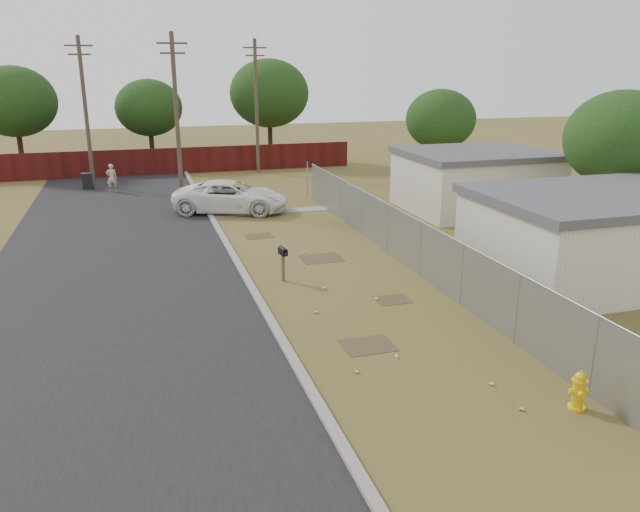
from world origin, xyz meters
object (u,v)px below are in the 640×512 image
object	(u,v)px
mailbox	(283,254)
fire_hydrant	(579,391)
pedestrian	(112,178)
trash_bin	(87,181)
pickup_truck	(231,197)

from	to	relation	value
mailbox	fire_hydrant	bearing A→B (deg)	-67.47
mailbox	pedestrian	bearing A→B (deg)	107.90
fire_hydrant	trash_bin	distance (m)	32.40
pickup_truck	trash_bin	world-z (taller)	pickup_truck
pedestrian	trash_bin	xyz separation A→B (m)	(-1.49, 1.34, -0.34)
mailbox	pedestrian	world-z (taller)	pedestrian
pedestrian	mailbox	bearing A→B (deg)	110.18
pickup_truck	pedestrian	world-z (taller)	pedestrian
fire_hydrant	trash_bin	world-z (taller)	trash_bin
pickup_truck	pedestrian	xyz separation A→B (m)	(-5.98, 7.37, 0.04)
pickup_truck	fire_hydrant	bearing A→B (deg)	-148.73
fire_hydrant	pickup_truck	bearing A→B (deg)	101.27
mailbox	pickup_truck	world-z (taller)	pickup_truck
pickup_truck	pedestrian	distance (m)	9.49
fire_hydrant	pedestrian	xyz separation A→B (m)	(-10.26, 28.85, 0.40)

